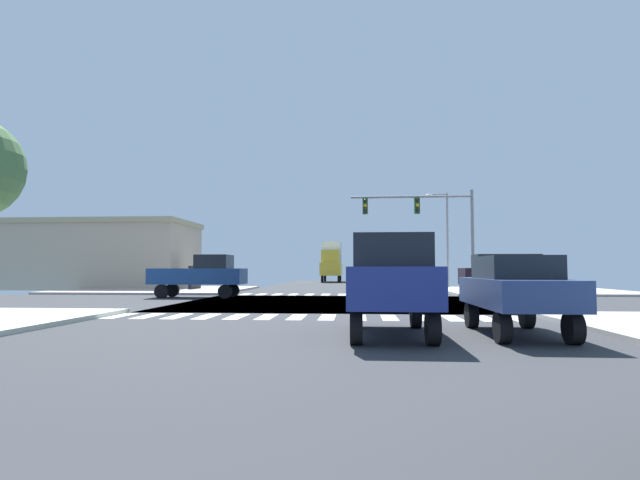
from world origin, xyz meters
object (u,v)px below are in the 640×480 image
Objects in this scene: suv_nearside_1 at (506,272)px; box_truck_trailing_1 at (332,261)px; bank_building at (106,255)px; sedan_queued_2 at (515,288)px; traffic_signal_mast at (424,217)px; suv_leading_2 at (389,276)px; street_lamp at (444,231)px; pickup_middle_2 at (201,274)px.

suv_nearside_1 is 0.64× the size of box_truck_trailing_1.
bank_building is 35.83m from sedan_queued_2.
traffic_signal_mast is at bearing 89.13° from sedan_queued_2.
bank_building is at bearing 127.78° from suv_leading_2.
suv_nearside_1 reaches higher than sedan_queued_2.
suv_leading_2 is (20.87, -26.93, -1.30)m from bank_building.
street_lamp is 1.50× the size of pickup_middle_2.
pickup_middle_2 is at bearing -138.41° from street_lamp.
street_lamp is at bearing 4.16° from bank_building.
suv_leading_2 is at bearing -99.70° from traffic_signal_mast.
suv_leading_2 is at bearing -24.79° from suv_nearside_1.
suv_nearside_1 is (3.71, -4.10, -3.39)m from traffic_signal_mast.
pickup_middle_2 is at bearing 121.73° from suv_leading_2.
pickup_middle_2 is (11.50, -11.78, -1.40)m from bank_building.
pickup_middle_2 is (-12.65, -4.10, -3.49)m from traffic_signal_mast.
box_truck_trailing_1 is (-7.29, 30.24, -2.22)m from traffic_signal_mast.
box_truck_trailing_1 reaches higher than suv_nearside_1.
box_truck_trailing_1 is (-7.00, 49.23, 1.45)m from sedan_queued_2.
suv_nearside_1 is 16.68m from suv_leading_2.
sedan_queued_2 is at bearing 39.71° from pickup_middle_2.
traffic_signal_mast is 0.50× the size of bank_building.
suv_nearside_1 is at bearing -22.92° from bank_building.
suv_leading_2 is 0.90× the size of pickup_middle_2.
bank_building is 3.50× the size of sedan_queued_2.
pickup_middle_2 is at bearing 81.12° from box_truck_trailing_1.
suv_nearside_1 and suv_leading_2 have the same top height.
pickup_middle_2 reaches higher than sedan_queued_2.
traffic_signal_mast is 10.06m from street_lamp.
suv_leading_2 is 0.64× the size of box_truck_trailing_1.
box_truck_trailing_1 is at bearing 53.21° from bank_building.
bank_building is at bearing -175.84° from street_lamp.
box_truck_trailing_1 reaches higher than pickup_middle_2.
sedan_queued_2 is at bearing -96.23° from street_lamp.
box_truck_trailing_1 reaches higher than sedan_queued_2.
suv_nearside_1 is (0.87, -13.75, -3.22)m from street_lamp.
bank_building is at bearing 53.21° from box_truck_trailing_1.
traffic_signal_mast is 6.48m from suv_nearside_1.
traffic_signal_mast is 25.43m from bank_building.
traffic_signal_mast reaches higher than sedan_queued_2.
street_lamp is 23.04m from box_truck_trailing_1.
suv_nearside_1 is 16.36m from pickup_middle_2.
suv_leading_2 is at bearing 31.73° from pickup_middle_2.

